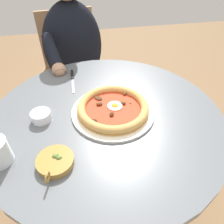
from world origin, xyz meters
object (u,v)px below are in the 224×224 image
dining_table (107,142)px  steak_knife (72,78)px  ramekin_capers (41,116)px  cafe_chair_diner (72,64)px  diner_person (77,75)px  pizza_on_plate (113,109)px  olive_pan (55,161)px

dining_table → steak_knife: 0.35m
ramekin_capers → cafe_chair_diner: (-0.13, -0.80, -0.21)m
dining_table → diner_person: 0.67m
dining_table → ramekin_capers: (0.24, -0.01, 0.19)m
dining_table → ramekin_capers: ramekin_capers is taller
pizza_on_plate → cafe_chair_diner: cafe_chair_diner is taller
olive_pan → cafe_chair_diner: (-0.08, -1.01, -0.21)m
diner_person → ramekin_capers: bearing=77.4°
dining_table → pizza_on_plate: 0.19m
cafe_chair_diner → dining_table: bearing=98.0°
steak_knife → ramekin_capers: bearing=65.3°
cafe_chair_diner → diner_person: bearing=97.3°
pizza_on_plate → ramekin_capers: bearing=-1.9°
dining_table → pizza_on_plate: (-0.03, -0.00, 0.19)m
dining_table → cafe_chair_diner: cafe_chair_diner is taller
ramekin_capers → cafe_chair_diner: cafe_chair_diner is taller
diner_person → cafe_chair_diner: diner_person is taller
dining_table → pizza_on_plate: size_ratio=2.82×
pizza_on_plate → steak_knife: size_ratio=1.62×
steak_knife → diner_person: bearing=-93.0°
pizza_on_plate → cafe_chair_diner: size_ratio=0.37×
pizza_on_plate → olive_pan: olive_pan is taller
dining_table → steak_knife: size_ratio=4.56×
pizza_on_plate → diner_person: size_ratio=0.28×
olive_pan → cafe_chair_diner: bearing=-94.2°
pizza_on_plate → steak_knife: bearing=-63.3°
pizza_on_plate → olive_pan: bearing=43.0°
steak_knife → ramekin_capers: (0.13, 0.28, 0.02)m
dining_table → cafe_chair_diner: 0.82m
dining_table → olive_pan: olive_pan is taller
ramekin_capers → diner_person: 0.71m
steak_knife → olive_pan: bearing=81.4°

